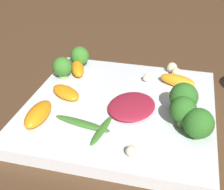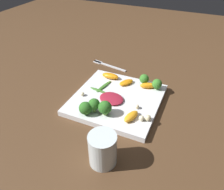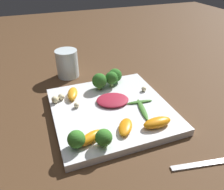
# 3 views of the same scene
# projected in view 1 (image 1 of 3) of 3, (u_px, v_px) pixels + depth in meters

# --- Properties ---
(ground_plane) EXTENTS (2.40, 2.40, 0.00)m
(ground_plane) POSITION_uv_depth(u_px,v_px,m) (120.00, 113.00, 0.49)
(ground_plane) COLOR #4C331E
(plate) EXTENTS (0.28, 0.28, 0.02)m
(plate) POSITION_uv_depth(u_px,v_px,m) (120.00, 108.00, 0.48)
(plate) COLOR white
(plate) RESTS_ON ground_plane
(radicchio_leaf_0) EXTENTS (0.08, 0.09, 0.01)m
(radicchio_leaf_0) POSITION_uv_depth(u_px,v_px,m) (132.00, 106.00, 0.46)
(radicchio_leaf_0) COLOR maroon
(radicchio_leaf_0) RESTS_ON plate
(orange_segment_0) EXTENTS (0.06, 0.04, 0.02)m
(orange_segment_0) POSITION_uv_depth(u_px,v_px,m) (177.00, 80.00, 0.52)
(orange_segment_0) COLOR orange
(orange_segment_0) RESTS_ON plate
(orange_segment_1) EXTENTS (0.03, 0.07, 0.02)m
(orange_segment_1) POSITION_uv_depth(u_px,v_px,m) (38.00, 114.00, 0.44)
(orange_segment_1) COLOR orange
(orange_segment_1) RESTS_ON plate
(orange_segment_2) EXTENTS (0.04, 0.06, 0.02)m
(orange_segment_2) POSITION_uv_depth(u_px,v_px,m) (78.00, 69.00, 0.56)
(orange_segment_2) COLOR orange
(orange_segment_2) RESTS_ON plate
(orange_segment_3) EXTENTS (0.06, 0.05, 0.01)m
(orange_segment_3) POSITION_uv_depth(u_px,v_px,m) (66.00, 92.00, 0.49)
(orange_segment_3) COLOR orange
(orange_segment_3) RESTS_ON plate
(broccoli_floret_0) EXTENTS (0.03, 0.03, 0.04)m
(broccoli_floret_0) POSITION_uv_depth(u_px,v_px,m) (80.00, 56.00, 0.58)
(broccoli_floret_0) COLOR #84AD5B
(broccoli_floret_0) RESTS_ON plate
(broccoli_floret_1) EXTENTS (0.04, 0.04, 0.05)m
(broccoli_floret_1) POSITION_uv_depth(u_px,v_px,m) (183.00, 110.00, 0.41)
(broccoli_floret_1) COLOR #84AD5B
(broccoli_floret_1) RESTS_ON plate
(broccoli_floret_2) EXTENTS (0.03, 0.03, 0.04)m
(broccoli_floret_2) POSITION_uv_depth(u_px,v_px,m) (62.00, 67.00, 0.54)
(broccoli_floret_2) COLOR #84AD5B
(broccoli_floret_2) RESTS_ON plate
(broccoli_floret_3) EXTENTS (0.04, 0.04, 0.05)m
(broccoli_floret_3) POSITION_uv_depth(u_px,v_px,m) (184.00, 97.00, 0.45)
(broccoli_floret_3) COLOR #7A9E51
(broccoli_floret_3) RESTS_ON plate
(broccoli_floret_4) EXTENTS (0.04, 0.04, 0.04)m
(broccoli_floret_4) POSITION_uv_depth(u_px,v_px,m) (199.00, 124.00, 0.40)
(broccoli_floret_4) COLOR #7A9E51
(broccoli_floret_4) RESTS_ON plate
(arugula_sprig_0) EXTENTS (0.02, 0.07, 0.01)m
(arugula_sprig_0) POSITION_uv_depth(u_px,v_px,m) (102.00, 130.00, 0.42)
(arugula_sprig_0) COLOR #3D7528
(arugula_sprig_0) RESTS_ON plate
(arugula_sprig_1) EXTENTS (0.09, 0.03, 0.01)m
(arugula_sprig_1) POSITION_uv_depth(u_px,v_px,m) (82.00, 123.00, 0.43)
(arugula_sprig_1) COLOR #3D7528
(arugula_sprig_1) RESTS_ON plate
(macadamia_nut_0) EXTENTS (0.01, 0.01, 0.01)m
(macadamia_nut_0) POSITION_uv_depth(u_px,v_px,m) (147.00, 78.00, 0.53)
(macadamia_nut_0) COLOR beige
(macadamia_nut_0) RESTS_ON plate
(macadamia_nut_1) EXTENTS (0.02, 0.02, 0.02)m
(macadamia_nut_1) POSITION_uv_depth(u_px,v_px,m) (172.00, 67.00, 0.56)
(macadamia_nut_1) COLOR beige
(macadamia_nut_1) RESTS_ON plate
(macadamia_nut_2) EXTENTS (0.01, 0.01, 0.01)m
(macadamia_nut_2) POSITION_uv_depth(u_px,v_px,m) (131.00, 151.00, 0.37)
(macadamia_nut_2) COLOR beige
(macadamia_nut_2) RESTS_ON plate
(macadamia_nut_3) EXTENTS (0.02, 0.02, 0.02)m
(macadamia_nut_3) POSITION_uv_depth(u_px,v_px,m) (176.00, 73.00, 0.55)
(macadamia_nut_3) COLOR beige
(macadamia_nut_3) RESTS_ON plate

